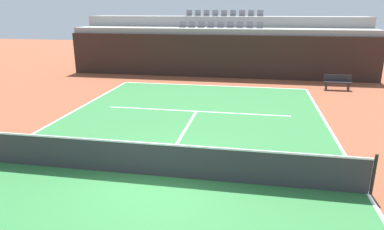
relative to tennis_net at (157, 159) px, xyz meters
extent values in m
plane|color=brown|center=(0.00, 0.00, -0.51)|extent=(80.00, 80.00, 0.00)
cube|color=#2D7238|center=(0.00, 0.00, -0.50)|extent=(11.00, 24.00, 0.01)
cube|color=white|center=(0.00, 11.95, -0.50)|extent=(11.00, 0.10, 0.00)
cube|color=white|center=(5.45, 0.00, -0.50)|extent=(0.10, 24.00, 0.00)
cube|color=white|center=(0.00, 6.40, -0.50)|extent=(8.26, 0.10, 0.00)
cube|color=white|center=(0.00, 3.20, -0.50)|extent=(0.10, 6.40, 0.00)
cube|color=black|center=(0.00, 14.74, 0.89)|extent=(20.49, 0.30, 2.80)
cube|color=#9E9E99|center=(0.00, 16.09, 1.08)|extent=(20.49, 2.40, 3.17)
cube|color=#9E9E99|center=(0.00, 18.49, 1.44)|extent=(20.49, 2.40, 3.91)
cube|color=slate|center=(-2.67, 16.09, 2.68)|extent=(0.44, 0.44, 0.04)
cube|color=slate|center=(-2.67, 16.29, 2.90)|extent=(0.44, 0.04, 0.40)
cube|color=slate|center=(-2.00, 16.09, 2.68)|extent=(0.44, 0.44, 0.04)
cube|color=slate|center=(-2.00, 16.29, 2.90)|extent=(0.44, 0.04, 0.40)
cube|color=slate|center=(-1.33, 16.09, 2.68)|extent=(0.44, 0.44, 0.04)
cube|color=slate|center=(-1.33, 16.29, 2.90)|extent=(0.44, 0.04, 0.40)
cube|color=slate|center=(-0.67, 16.09, 2.68)|extent=(0.44, 0.44, 0.04)
cube|color=slate|center=(-0.67, 16.29, 2.90)|extent=(0.44, 0.04, 0.40)
cube|color=slate|center=(0.00, 16.09, 2.68)|extent=(0.44, 0.44, 0.04)
cube|color=slate|center=(0.00, 16.29, 2.90)|extent=(0.44, 0.04, 0.40)
cube|color=slate|center=(0.67, 16.09, 2.68)|extent=(0.44, 0.44, 0.04)
cube|color=slate|center=(0.67, 16.29, 2.90)|extent=(0.44, 0.04, 0.40)
cube|color=slate|center=(1.33, 16.09, 2.68)|extent=(0.44, 0.44, 0.04)
cube|color=slate|center=(1.33, 16.29, 2.90)|extent=(0.44, 0.04, 0.40)
cube|color=slate|center=(2.00, 16.09, 2.68)|extent=(0.44, 0.44, 0.04)
cube|color=slate|center=(2.00, 16.29, 2.90)|extent=(0.44, 0.04, 0.40)
cube|color=slate|center=(2.67, 16.09, 2.68)|extent=(0.44, 0.44, 0.04)
cube|color=slate|center=(2.67, 16.29, 2.90)|extent=(0.44, 0.04, 0.40)
cube|color=slate|center=(-2.67, 18.49, 3.42)|extent=(0.44, 0.44, 0.04)
cube|color=slate|center=(-2.67, 18.69, 3.64)|extent=(0.44, 0.04, 0.40)
cube|color=slate|center=(-2.00, 18.49, 3.42)|extent=(0.44, 0.44, 0.04)
cube|color=slate|center=(-2.00, 18.69, 3.64)|extent=(0.44, 0.04, 0.40)
cube|color=slate|center=(-1.33, 18.49, 3.42)|extent=(0.44, 0.44, 0.04)
cube|color=slate|center=(-1.33, 18.69, 3.64)|extent=(0.44, 0.04, 0.40)
cube|color=slate|center=(-0.67, 18.49, 3.42)|extent=(0.44, 0.44, 0.04)
cube|color=slate|center=(-0.67, 18.69, 3.64)|extent=(0.44, 0.04, 0.40)
cube|color=slate|center=(0.00, 18.49, 3.42)|extent=(0.44, 0.44, 0.04)
cube|color=slate|center=(0.00, 18.69, 3.64)|extent=(0.44, 0.04, 0.40)
cube|color=slate|center=(0.67, 18.49, 3.42)|extent=(0.44, 0.44, 0.04)
cube|color=slate|center=(0.67, 18.69, 3.64)|extent=(0.44, 0.04, 0.40)
cube|color=slate|center=(1.33, 18.49, 3.42)|extent=(0.44, 0.44, 0.04)
cube|color=slate|center=(1.33, 18.69, 3.64)|extent=(0.44, 0.04, 0.40)
cube|color=slate|center=(2.00, 18.49, 3.42)|extent=(0.44, 0.44, 0.04)
cube|color=slate|center=(2.00, 18.69, 3.64)|extent=(0.44, 0.04, 0.40)
cube|color=slate|center=(2.67, 18.49, 3.42)|extent=(0.44, 0.44, 0.04)
cube|color=slate|center=(2.67, 18.69, 3.64)|extent=(0.44, 0.04, 0.40)
cylinder|color=black|center=(5.50, 0.00, 0.04)|extent=(0.08, 0.08, 1.07)
cube|color=#333338|center=(0.00, 0.00, -0.04)|extent=(10.90, 0.02, 0.92)
cube|color=white|center=(0.00, 0.00, 0.45)|extent=(10.90, 0.04, 0.05)
cube|color=#232328|center=(7.16, 12.17, -0.06)|extent=(1.50, 0.40, 0.05)
cube|color=#232328|center=(7.16, 12.35, 0.16)|extent=(1.50, 0.04, 0.36)
cube|color=#2D2D33|center=(6.56, 12.03, -0.30)|extent=(0.06, 0.06, 0.42)
cube|color=#2D2D33|center=(7.76, 12.03, -0.30)|extent=(0.06, 0.06, 0.42)
cube|color=#2D2D33|center=(6.56, 12.31, -0.30)|extent=(0.06, 0.06, 0.42)
cube|color=#2D2D33|center=(7.76, 12.31, -0.30)|extent=(0.06, 0.06, 0.42)
camera|label=1|loc=(2.51, -8.35, 3.92)|focal=32.43mm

